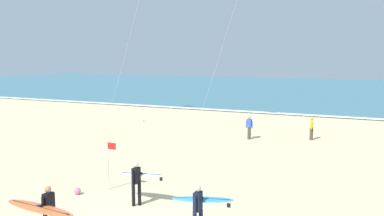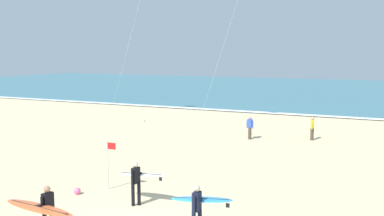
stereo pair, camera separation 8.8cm
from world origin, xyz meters
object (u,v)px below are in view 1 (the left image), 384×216
object	(u,v)px
surfer_trailing	(44,208)
surfer_third	(200,203)
beach_ball	(77,191)
lifeguard_flag	(109,160)
bystander_blue_top	(249,127)
surfer_lead	(139,178)
bystander_yellow_top	(312,128)

from	to	relation	value
surfer_trailing	surfer_third	size ratio (longest dim) A/B	1.18
beach_ball	lifeguard_flag	bearing A→B (deg)	52.93
bystander_blue_top	beach_ball	world-z (taller)	bystander_blue_top
surfer_trailing	lifeguard_flag	distance (m)	5.08
surfer_lead	beach_ball	world-z (taller)	surfer_lead
surfer_lead	beach_ball	xyz separation A→B (m)	(-2.88, -0.10, -0.90)
surfer_third	beach_ball	size ratio (longest dim) A/B	7.65
bystander_blue_top	surfer_third	bearing A→B (deg)	-79.22
surfer_lead	lifeguard_flag	world-z (taller)	lifeguard_flag
surfer_lead	bystander_yellow_top	xyz separation A→B (m)	(4.21, 15.14, -0.23)
surfer_trailing	bystander_blue_top	size ratio (longest dim) A/B	1.58
lifeguard_flag	beach_ball	xyz separation A→B (m)	(-0.82, -1.08, -1.13)
surfer_trailing	bystander_yellow_top	xyz separation A→B (m)	(5.14, 19.10, -0.24)
bystander_blue_top	lifeguard_flag	world-z (taller)	lifeguard_flag
surfer_trailing	surfer_third	bearing A→B (deg)	29.58
bystander_yellow_top	bystander_blue_top	world-z (taller)	same
surfer_trailing	bystander_blue_top	distance (m)	17.69
surfer_third	beach_ball	xyz separation A→B (m)	(-6.11, 1.50, -0.91)
surfer_lead	bystander_blue_top	distance (m)	13.69
beach_ball	surfer_lead	bearing A→B (deg)	1.90
surfer_third	lifeguard_flag	world-z (taller)	lifeguard_flag
bystander_blue_top	bystander_yellow_top	bearing A→B (deg)	20.50
surfer_lead	surfer_trailing	size ratio (longest dim) A/B	0.83
bystander_yellow_top	lifeguard_flag	distance (m)	15.49
lifeguard_flag	beach_ball	size ratio (longest dim) A/B	7.50
beach_ball	surfer_trailing	bearing A→B (deg)	-63.25
surfer_lead	bystander_blue_top	bearing A→B (deg)	88.66
bystander_yellow_top	bystander_blue_top	bearing A→B (deg)	-159.50
surfer_lead	surfer_third	bearing A→B (deg)	-26.32
beach_ball	bystander_yellow_top	bearing A→B (deg)	65.05
bystander_blue_top	lifeguard_flag	size ratio (longest dim) A/B	0.76
surfer_trailing	surfer_lead	bearing A→B (deg)	76.74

